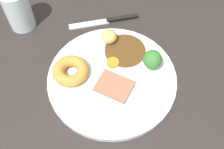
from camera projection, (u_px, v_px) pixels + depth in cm
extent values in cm
cube|color=#2B2623|center=(120.00, 97.00, 60.34)|extent=(120.00, 84.00, 3.60)
cylinder|color=white|center=(112.00, 79.00, 60.09)|extent=(29.06, 29.06, 1.40)
cylinder|color=#563819|center=(125.00, 50.00, 63.33)|extent=(9.81, 9.81, 0.30)
cube|color=#9E664C|center=(114.00, 86.00, 57.77)|extent=(9.31, 9.60, 0.80)
torus|color=#C68938|center=(71.00, 71.00, 58.78)|extent=(8.07, 8.07, 2.64)
ellipsoid|color=#D8B260|center=(109.00, 37.00, 63.57)|extent=(3.83, 4.05, 3.44)
cylinder|color=orange|center=(111.00, 63.00, 61.21)|extent=(2.96, 2.96, 0.56)
cylinder|color=#8CB766|center=(151.00, 66.00, 60.03)|extent=(1.71, 1.71, 1.86)
sphere|color=#387A33|center=(152.00, 59.00, 58.01)|extent=(4.21, 4.21, 4.21)
cylinder|color=black|center=(122.00, 18.00, 70.37)|extent=(1.21, 8.50, 1.20)
cube|color=silver|center=(89.00, 24.00, 69.68)|extent=(1.72, 10.50, 0.40)
cylinder|color=silver|center=(18.00, 10.00, 65.42)|extent=(6.48, 6.48, 10.58)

